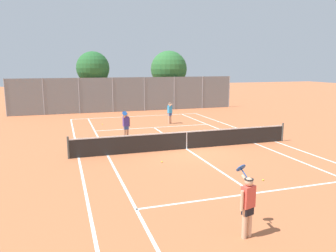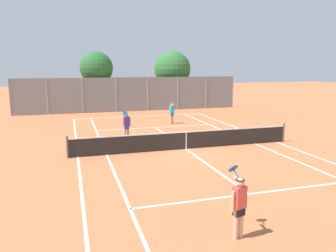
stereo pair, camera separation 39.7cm
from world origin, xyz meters
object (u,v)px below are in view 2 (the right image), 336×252
at_px(player_far_right, 172,112).
at_px(tree_behind_left, 98,69).
at_px(loose_tennis_ball_1, 260,181).
at_px(tennis_net, 186,140).
at_px(player_far_left, 126,124).
at_px(loose_tennis_ball_2, 175,138).
at_px(loose_tennis_ball_0, 104,124).
at_px(player_near_side, 239,204).
at_px(tree_behind_right, 172,70).
at_px(loose_tennis_ball_3, 160,162).

bearing_deg(player_far_right, tree_behind_left, 115.98).
distance_m(loose_tennis_ball_1, tree_behind_left, 23.06).
bearing_deg(tennis_net, player_far_left, 129.35).
distance_m(player_far_left, loose_tennis_ball_2, 3.00).
bearing_deg(player_far_left, player_far_right, 46.35).
height_order(tennis_net, loose_tennis_ball_0, tennis_net).
bearing_deg(player_near_side, loose_tennis_ball_0, 95.08).
relative_size(loose_tennis_ball_2, tree_behind_right, 0.01).
bearing_deg(tree_behind_right, loose_tennis_ball_3, -108.74).
height_order(player_far_left, loose_tennis_ball_2, player_far_left).
bearing_deg(player_near_side, tree_behind_right, 76.22).
xyz_separation_m(tennis_net, tree_behind_left, (-3.02, 16.94, 3.48)).
bearing_deg(player_far_left, tree_behind_left, 91.74).
relative_size(player_far_left, tree_behind_right, 0.30).
bearing_deg(tennis_net, player_far_right, 78.25).
distance_m(tennis_net, loose_tennis_ball_2, 2.53).
bearing_deg(loose_tennis_ball_3, tree_behind_right, 71.26).
height_order(player_near_side, loose_tennis_ball_3, player_near_side).
xyz_separation_m(loose_tennis_ball_2, tree_behind_left, (-3.20, 14.46, 3.95)).
relative_size(player_near_side, player_far_left, 1.00).
xyz_separation_m(player_far_left, loose_tennis_ball_2, (2.78, -0.69, -0.89)).
bearing_deg(loose_tennis_ball_2, loose_tennis_ball_3, -115.72).
relative_size(loose_tennis_ball_3, tree_behind_left, 0.01).
height_order(tennis_net, player_near_side, player_near_side).
bearing_deg(loose_tennis_ball_0, tree_behind_left, 87.66).
relative_size(player_far_left, player_far_right, 1.11).
height_order(player_near_side, tree_behind_right, tree_behind_right).
distance_m(tennis_net, player_far_left, 4.12).
height_order(loose_tennis_ball_2, tree_behind_left, tree_behind_left).
xyz_separation_m(loose_tennis_ball_1, loose_tennis_ball_3, (-2.98, 3.48, 0.00)).
relative_size(player_near_side, loose_tennis_ball_2, 26.88).
relative_size(tennis_net, loose_tennis_ball_3, 181.82).
distance_m(player_far_right, tree_behind_left, 10.91).
distance_m(loose_tennis_ball_2, tree_behind_left, 15.33).
distance_m(player_near_side, loose_tennis_ball_0, 17.58).
bearing_deg(loose_tennis_ball_3, tree_behind_left, 93.25).
bearing_deg(player_far_right, tennis_net, -101.75).
bearing_deg(loose_tennis_ball_2, tree_behind_left, 102.46).
bearing_deg(player_far_right, player_near_side, -101.61).
bearing_deg(tennis_net, loose_tennis_ball_2, 85.86).
distance_m(tennis_net, player_far_right, 7.71).
relative_size(player_far_right, tree_behind_left, 0.28).
height_order(loose_tennis_ball_1, loose_tennis_ball_3, same).
bearing_deg(tree_behind_left, tree_behind_right, 5.57).
relative_size(player_far_left, tree_behind_left, 0.31).
xyz_separation_m(player_far_right, loose_tennis_ball_1, (-0.54, -12.95, -0.88)).
height_order(loose_tennis_ball_0, loose_tennis_ball_2, same).
distance_m(player_far_left, tree_behind_left, 14.11).
relative_size(loose_tennis_ball_0, loose_tennis_ball_1, 1.00).
distance_m(player_near_side, loose_tennis_ball_1, 4.55).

